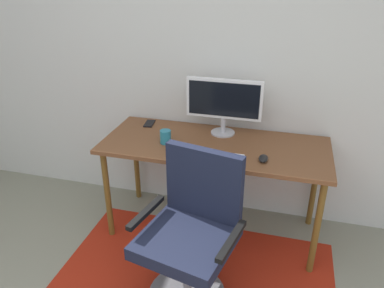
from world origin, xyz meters
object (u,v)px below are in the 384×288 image
keyboard (211,156)px  office_chair (191,240)px  cell_phone (149,123)px  coffee_cup (166,137)px  monitor (224,101)px  desk (214,152)px  computer_mouse (263,158)px

keyboard → office_chair: bearing=-91.3°
cell_phone → office_chair: (0.59, -0.88, -0.33)m
coffee_cup → office_chair: bearing=-59.1°
monitor → coffee_cup: (-0.36, -0.27, -0.21)m
desk → keyboard: (0.02, -0.22, 0.08)m
monitor → office_chair: size_ratio=0.58×
keyboard → coffee_cup: bearing=159.8°
coffee_cup → office_chair: (0.35, -0.58, -0.38)m
desk → keyboard: 0.23m
keyboard → coffee_cup: size_ratio=4.42×
monitor → computer_mouse: 0.55m
computer_mouse → coffee_cup: size_ratio=1.07×
desk → coffee_cup: (-0.34, -0.08, 0.12)m
desk → cell_phone: cell_phone is taller
keyboard → computer_mouse: computer_mouse is taller
computer_mouse → desk: bearing=154.5°
desk → computer_mouse: (0.36, -0.17, 0.09)m
computer_mouse → cell_phone: bearing=157.5°
computer_mouse → monitor: bearing=133.0°
computer_mouse → coffee_cup: (-0.70, 0.09, 0.03)m
desk → keyboard: size_ratio=3.74×
desk → monitor: bearing=83.5°
computer_mouse → office_chair: office_chair is taller
coffee_cup → cell_phone: bearing=128.6°
keyboard → cell_phone: keyboard is taller
desk → office_chair: size_ratio=1.68×
keyboard → cell_phone: 0.74m
monitor → office_chair: (-0.01, -0.86, -0.58)m
monitor → office_chair: monitor is taller
monitor → computer_mouse: monitor is taller
cell_phone → office_chair: bearing=-63.3°
cell_phone → keyboard: bearing=-42.8°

